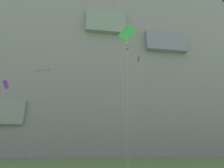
% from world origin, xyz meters
% --- Properties ---
extents(cliff_face, '(180.00, 30.20, 80.57)m').
position_xyz_m(cliff_face, '(0.00, 60.62, 40.26)').
color(cliff_face, gray).
rests_on(cliff_face, ground).
extents(kite_diamond_upper_mid, '(3.20, 3.39, 19.22)m').
position_xyz_m(kite_diamond_upper_mid, '(3.82, 25.27, 17.56)').
color(kite_diamond_upper_mid, '#CC3399').
rests_on(kite_diamond_upper_mid, ground).
extents(kite_banner_front_field, '(4.59, 3.69, 20.34)m').
position_xyz_m(kite_banner_front_field, '(-16.34, 38.41, 18.93)').
color(kite_banner_front_field, black).
rests_on(kite_banner_front_field, ground).
extents(kite_diamond_upper_left, '(2.15, 1.95, 18.16)m').
position_xyz_m(kite_diamond_upper_left, '(-0.50, 15.89, 16.65)').
color(kite_diamond_upper_left, green).
rests_on(kite_diamond_upper_left, ground).
extents(kite_diamond_low_left, '(1.03, 2.20, 14.69)m').
position_xyz_m(kite_diamond_low_left, '(-20.03, 30.23, 13.35)').
color(kite_diamond_low_left, purple).
rests_on(kite_diamond_low_left, ground).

